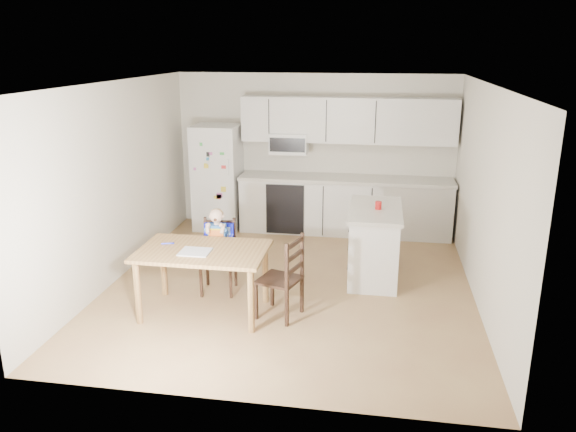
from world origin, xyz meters
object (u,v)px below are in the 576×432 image
(kitchen_island, at_px, (374,243))
(chair_side, at_px, (287,273))
(dining_table, at_px, (203,258))
(red_cup, at_px, (378,205))
(refrigerator, at_px, (218,177))
(chair_booster, at_px, (218,241))

(kitchen_island, bearing_deg, chair_side, -124.82)
(dining_table, bearing_deg, red_cup, 34.76)
(kitchen_island, relative_size, dining_table, 0.89)
(refrigerator, xyz_separation_m, chair_side, (1.65, -3.05, -0.31))
(refrigerator, xyz_separation_m, dining_table, (0.71, -3.07, -0.19))
(refrigerator, distance_m, kitchen_island, 3.12)
(dining_table, xyz_separation_m, chair_side, (0.94, 0.02, -0.12))
(red_cup, bearing_deg, dining_table, -145.24)
(red_cup, height_order, chair_booster, chair_booster)
(refrigerator, height_order, chair_side, refrigerator)
(refrigerator, relative_size, chair_booster, 1.61)
(dining_table, relative_size, chair_side, 1.49)
(refrigerator, xyz_separation_m, kitchen_island, (2.58, -1.72, -0.38))
(chair_side, bearing_deg, refrigerator, -134.33)
(chair_booster, height_order, chair_side, chair_booster)
(red_cup, bearing_deg, chair_side, -126.45)
(dining_table, bearing_deg, chair_booster, 90.36)
(kitchen_island, distance_m, chair_booster, 2.02)
(dining_table, height_order, chair_booster, chair_booster)
(kitchen_island, xyz_separation_m, chair_booster, (-1.87, -0.74, 0.17))
(refrigerator, relative_size, dining_table, 1.20)
(kitchen_island, xyz_separation_m, chair_side, (-0.93, -1.33, 0.07))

